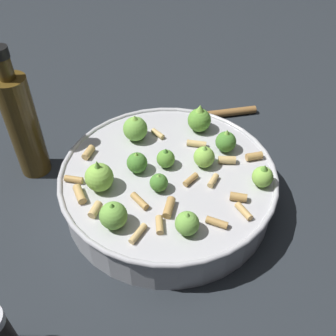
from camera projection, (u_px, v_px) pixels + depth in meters
The scene contains 4 objects.
ground_plane at pixel (168, 199), 0.67m from camera, with size 2.40×2.40×0.00m, color #23282D.
cooking_pan at pixel (168, 183), 0.64m from camera, with size 0.35×0.35×0.12m.
olive_oil_bottle at pixel (23, 125), 0.65m from camera, with size 0.05×0.05×0.24m.
wooden_spoon at pixel (198, 116), 0.82m from camera, with size 0.22×0.09×0.02m.
Camera 1 is at (0.05, -0.44, 0.50)m, focal length 42.07 mm.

